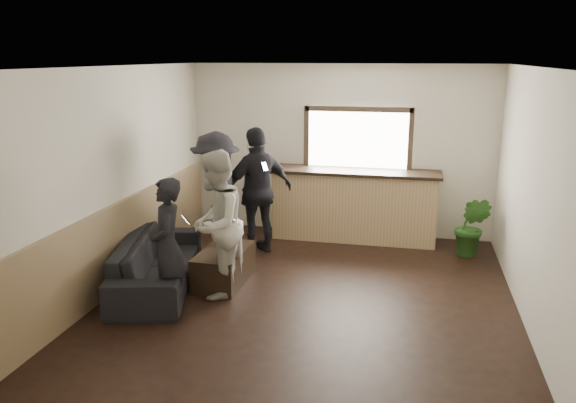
% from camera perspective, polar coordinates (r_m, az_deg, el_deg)
% --- Properties ---
extents(ground, '(5.00, 6.00, 0.01)m').
position_cam_1_polar(ground, '(6.89, 1.66, -10.50)').
color(ground, black).
extents(room_shell, '(5.01, 6.01, 2.80)m').
position_cam_1_polar(room_shell, '(6.58, -4.56, 1.80)').
color(room_shell, silver).
rests_on(room_shell, ground).
extents(bar_counter, '(2.70, 0.68, 2.13)m').
position_cam_1_polar(bar_counter, '(9.15, 6.75, 0.09)').
color(bar_counter, tan).
rests_on(bar_counter, ground).
extents(sofa, '(1.39, 2.36, 0.65)m').
position_cam_1_polar(sofa, '(7.51, -13.14, -6.02)').
color(sofa, black).
rests_on(sofa, ground).
extents(coffee_table, '(0.59, 1.02, 0.45)m').
position_cam_1_polar(coffee_table, '(7.51, -6.52, -6.56)').
color(coffee_table, black).
rests_on(coffee_table, ground).
extents(cup_a, '(0.15, 0.15, 0.09)m').
position_cam_1_polar(cup_a, '(7.66, -6.90, -3.99)').
color(cup_a, silver).
rests_on(cup_a, coffee_table).
extents(cup_b, '(0.15, 0.15, 0.10)m').
position_cam_1_polar(cup_b, '(7.24, -5.96, -5.04)').
color(cup_b, silver).
rests_on(cup_b, coffee_table).
extents(potted_plant, '(0.62, 0.57, 0.93)m').
position_cam_1_polar(potted_plant, '(8.76, 18.19, -2.43)').
color(potted_plant, '#2D6623').
rests_on(potted_plant, ground).
extents(person_a, '(0.58, 0.68, 1.59)m').
position_cam_1_polar(person_a, '(6.65, -12.13, -4.39)').
color(person_a, black).
rests_on(person_a, ground).
extents(person_b, '(0.70, 0.89, 1.83)m').
position_cam_1_polar(person_b, '(6.93, -7.35, -2.33)').
color(person_b, beige).
rests_on(person_b, ground).
extents(person_c, '(0.91, 1.33, 1.89)m').
position_cam_1_polar(person_c, '(8.10, -7.28, 0.38)').
color(person_c, black).
rests_on(person_c, ground).
extents(person_d, '(1.14, 1.11, 1.91)m').
position_cam_1_polar(person_d, '(8.39, -3.05, 1.06)').
color(person_d, black).
rests_on(person_d, ground).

